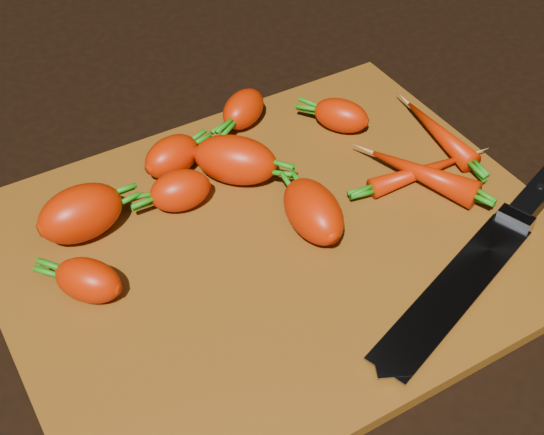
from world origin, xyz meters
TOP-DOWN VIEW (x-y plane):
  - ground at (0.00, 0.00)m, footprint 2.00×2.00m
  - cutting_board at (0.00, 0.00)m, footprint 0.50×0.40m
  - carrot_0 at (-0.15, 0.10)m, footprint 0.08×0.06m
  - carrot_1 at (-0.06, 0.08)m, footprint 0.06×0.05m
  - carrot_2 at (0.01, 0.09)m, footprint 0.09×0.09m
  - carrot_3 at (0.03, -0.01)m, footprint 0.05×0.08m
  - carrot_4 at (0.06, 0.17)m, footprint 0.07×0.06m
  - carrot_5 at (-0.04, 0.13)m, footprint 0.07×0.05m
  - carrot_6 at (0.14, 0.11)m, footprint 0.06×0.07m
  - carrot_7 at (0.22, 0.04)m, footprint 0.03×0.11m
  - carrot_8 at (0.17, -0.00)m, footprint 0.12×0.03m
  - carrot_9 at (0.16, -0.01)m, footprint 0.07×0.11m
  - carrot_10 at (-0.17, 0.02)m, footprint 0.07×0.07m
  - knife at (0.11, -0.13)m, footprint 0.34×0.15m

SIDE VIEW (x-z plane):
  - ground at x=0.00m, z-range -0.01..0.00m
  - cutting_board at x=0.00m, z-range 0.00..0.01m
  - knife at x=0.11m, z-range 0.01..0.03m
  - carrot_8 at x=0.17m, z-range 0.01..0.03m
  - carrot_7 at x=0.22m, z-range 0.01..0.04m
  - carrot_9 at x=0.16m, z-range 0.01..0.04m
  - carrot_6 at x=0.14m, z-range 0.01..0.05m
  - carrot_4 at x=0.06m, z-range 0.01..0.05m
  - carrot_10 at x=-0.17m, z-range 0.01..0.05m
  - carrot_1 at x=-0.06m, z-range 0.01..0.05m
  - carrot_5 at x=-0.04m, z-range 0.01..0.05m
  - carrot_3 at x=0.03m, z-range 0.01..0.06m
  - carrot_2 at x=0.01m, z-range 0.01..0.06m
  - carrot_0 at x=-0.15m, z-range 0.01..0.06m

